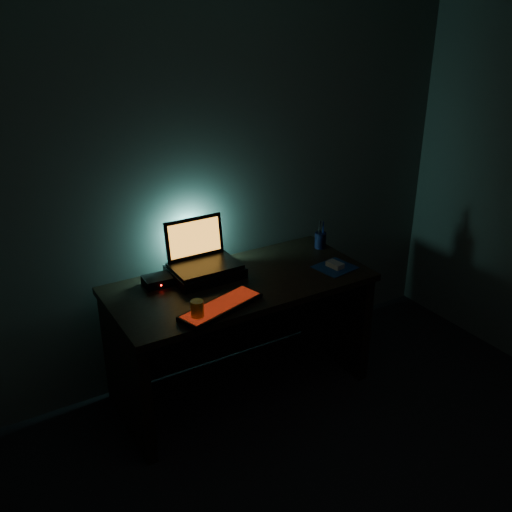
{
  "coord_description": "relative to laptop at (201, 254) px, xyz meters",
  "views": [
    {
      "loc": [
        -1.41,
        -0.92,
        2.21
      ],
      "look_at": [
        0.08,
        1.57,
        0.91
      ],
      "focal_mm": 40.0,
      "sensor_mm": 36.0,
      "label": 1
    }
  ],
  "objects": [
    {
      "name": "room",
      "position": [
        0.14,
        -1.83,
        0.38
      ],
      "size": [
        3.5,
        4.0,
        2.5
      ],
      "color": "black",
      "rests_on": "ground"
    },
    {
      "name": "riser",
      "position": [
        0.0,
        -0.05,
        -0.09
      ],
      "size": [
        0.4,
        0.3,
        0.06
      ],
      "primitive_type": "cube",
      "rotation": [
        0.0,
        0.0,
        0.0
      ],
      "color": "black",
      "rests_on": "desk"
    },
    {
      "name": "mousepad",
      "position": [
        0.72,
        -0.34,
        -0.12
      ],
      "size": [
        0.25,
        0.23,
        0.0
      ],
      "primitive_type": "cube",
      "rotation": [
        0.0,
        0.0,
        0.16
      ],
      "color": "#0B224F",
      "rests_on": "desk"
    },
    {
      "name": "desk",
      "position": [
        0.14,
        -0.15,
        -0.38
      ],
      "size": [
        1.5,
        0.7,
        0.75
      ],
      "color": "black",
      "rests_on": "ground"
    },
    {
      "name": "keyboard",
      "position": [
        -0.1,
        -0.44,
        -0.11
      ],
      "size": [
        0.5,
        0.28,
        0.03
      ],
      "rotation": [
        0.0,
        0.0,
        0.29
      ],
      "color": "black",
      "rests_on": "desk"
    },
    {
      "name": "mouse",
      "position": [
        0.72,
        -0.34,
        -0.1
      ],
      "size": [
        0.08,
        0.11,
        0.03
      ],
      "primitive_type": "cube",
      "rotation": [
        0.0,
        0.0,
        0.16
      ],
      "color": "gray",
      "rests_on": "mousepad"
    },
    {
      "name": "pen_cup",
      "position": [
        0.82,
        -0.06,
        -0.07
      ],
      "size": [
        0.09,
        0.09,
        0.1
      ],
      "primitive_type": "cylinder",
      "rotation": [
        0.0,
        0.0,
        0.19
      ],
      "color": "black",
      "rests_on": "desk"
    },
    {
      "name": "juice_glass",
      "position": [
        -0.26,
        -0.49,
        -0.06
      ],
      "size": [
        0.08,
        0.08,
        0.11
      ],
      "primitive_type": "cylinder",
      "rotation": [
        0.0,
        0.0,
        0.28
      ],
      "color": "orange",
      "rests_on": "desk"
    },
    {
      "name": "router",
      "position": [
        -0.28,
        -0.01,
        -0.09
      ],
      "size": [
        0.16,
        0.13,
        0.05
      ],
      "rotation": [
        0.0,
        0.0,
        -0.04
      ],
      "color": "black",
      "rests_on": "desk"
    },
    {
      "name": "laptop",
      "position": [
        0.0,
        0.0,
        0.0
      ],
      "size": [
        0.38,
        0.28,
        0.26
      ],
      "rotation": [
        0.0,
        0.0,
        0.0
      ],
      "color": "black",
      "rests_on": "riser"
    }
  ]
}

